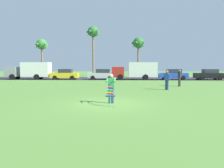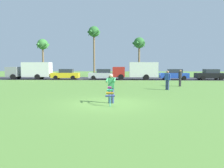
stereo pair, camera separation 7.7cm
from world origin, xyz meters
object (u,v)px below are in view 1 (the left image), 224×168
(parked_car_yellow, at_px, (65,74))
(person_walker_far, at_px, (167,80))
(kite_held, at_px, (110,94))
(palm_tree_left_near, at_px, (42,46))
(parked_car_silver, at_px, (102,74))
(parked_truck_red_cab, at_px, (137,70))
(palm_tree_centre_far, at_px, (138,44))
(person_walker_near, at_px, (180,77))
(person_kite_flyer, at_px, (111,87))
(palm_tree_right_near, at_px, (93,34))
(parked_car_blue, at_px, (173,75))
(parked_car_black, at_px, (209,75))
(parked_truck_grey_van, at_px, (31,70))

(parked_car_yellow, relative_size, person_walker_far, 2.46)
(kite_held, xyz_separation_m, palm_tree_left_near, (-15.18, 31.11, 5.34))
(parked_car_silver, relative_size, parked_truck_red_cab, 0.63)
(palm_tree_centre_far, bearing_deg, person_walker_near, -82.04)
(person_kite_flyer, distance_m, person_walker_far, 8.44)
(palm_tree_left_near, distance_m, person_walker_near, 30.13)
(kite_held, xyz_separation_m, palm_tree_right_near, (-4.89, 31.15, 7.56))
(parked_car_blue, distance_m, palm_tree_right_near, 18.31)
(parked_car_blue, height_order, palm_tree_left_near, palm_tree_left_near)
(person_walker_far, bearing_deg, parked_car_black, 55.72)
(parked_truck_grey_van, xyz_separation_m, parked_car_black, (27.05, 0.00, -0.64))
(kite_held, distance_m, palm_tree_left_near, 35.03)
(parked_car_yellow, bearing_deg, palm_tree_left_near, 125.58)
(parked_car_silver, bearing_deg, person_kite_flyer, -83.53)
(palm_tree_right_near, bearing_deg, parked_truck_grey_van, -129.79)
(parked_car_silver, distance_m, person_walker_near, 13.46)
(person_walker_far, bearing_deg, palm_tree_left_near, 130.58)
(palm_tree_right_near, bearing_deg, parked_truck_red_cab, -51.79)
(person_walker_far, bearing_deg, palm_tree_centre_far, 91.98)
(person_walker_near, xyz_separation_m, person_walker_far, (-1.97, -3.21, 0.00))
(palm_tree_right_near, bearing_deg, parked_car_black, -28.34)
(parked_car_blue, relative_size, person_walker_far, 2.44)
(parked_truck_red_cab, distance_m, person_walker_far, 13.36)
(person_kite_flyer, relative_size, parked_truck_red_cab, 0.26)
(parked_car_black, bearing_deg, parked_car_yellow, 180.00)
(kite_held, xyz_separation_m, parked_car_yellow, (-8.01, 21.08, 0.09))
(person_kite_flyer, relative_size, parked_car_silver, 0.41)
(parked_truck_grey_van, xyz_separation_m, person_walker_near, (20.00, -10.03, -0.48))
(person_walker_far, bearing_deg, person_walker_near, 58.41)
(palm_tree_right_near, bearing_deg, parked_car_yellow, -107.18)
(parked_truck_red_cab, bearing_deg, parked_car_yellow, 180.00)
(parked_car_silver, xyz_separation_m, parked_car_blue, (10.71, -0.00, 0.00))
(kite_held, relative_size, parked_car_silver, 0.25)
(kite_held, relative_size, parked_truck_grey_van, 0.15)
(parked_car_silver, height_order, parked_truck_red_cab, parked_truck_red_cab)
(parked_truck_grey_van, distance_m, person_walker_near, 22.38)
(person_walker_near, bearing_deg, parked_truck_red_cab, 110.18)
(parked_car_yellow, distance_m, palm_tree_centre_far, 16.35)
(kite_held, xyz_separation_m, palm_tree_centre_far, (3.95, 30.84, 5.50))
(parked_car_silver, bearing_deg, parked_car_black, 0.00)
(palm_tree_right_near, relative_size, person_walker_near, 5.65)
(parked_truck_grey_van, relative_size, palm_tree_centre_far, 0.90)
(palm_tree_right_near, relative_size, person_walker_far, 5.65)
(kite_held, xyz_separation_m, person_walker_near, (6.72, 11.05, 0.25))
(palm_tree_centre_far, bearing_deg, person_walker_far, -88.02)
(person_walker_near, bearing_deg, person_kite_flyer, -123.23)
(person_kite_flyer, xyz_separation_m, palm_tree_right_near, (-4.92, 30.31, 7.30))
(person_walker_near, bearing_deg, person_walker_far, -121.59)
(parked_car_silver, xyz_separation_m, palm_tree_left_near, (-12.92, 10.03, 5.25))
(person_kite_flyer, distance_m, parked_truck_grey_van, 24.23)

